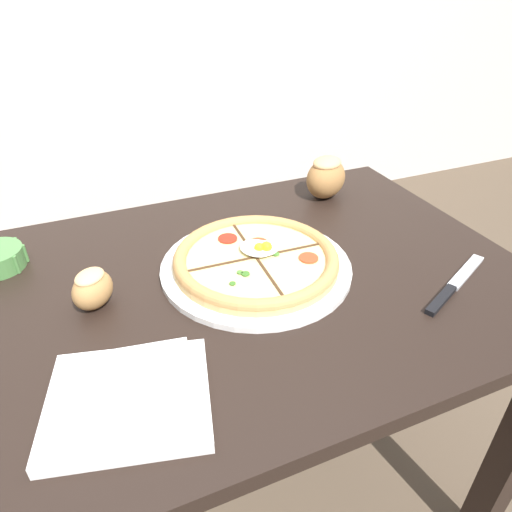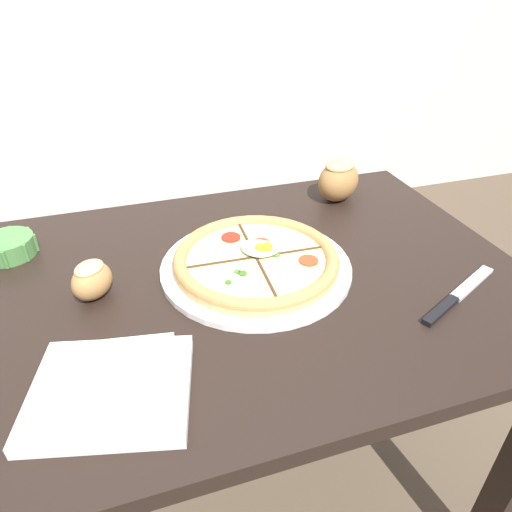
{
  "view_description": "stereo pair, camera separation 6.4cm",
  "coord_description": "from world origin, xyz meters",
  "views": [
    {
      "loc": [
        -0.22,
        -0.64,
        1.22
      ],
      "look_at": [
        0.06,
        0.02,
        0.76
      ],
      "focal_mm": 32.0,
      "sensor_mm": 36.0,
      "label": 1
    },
    {
      "loc": [
        -0.16,
        -0.67,
        1.22
      ],
      "look_at": [
        0.06,
        0.02,
        0.76
      ],
      "focal_mm": 32.0,
      "sensor_mm": 36.0,
      "label": 2
    }
  ],
  "objects": [
    {
      "name": "knife_main",
      "position": [
        0.37,
        -0.17,
        0.73
      ],
      "size": [
        0.22,
        0.12,
        0.01
      ],
      "rotation": [
        0.0,
        0.0,
        0.45
      ],
      "color": "silver",
      "rests_on": "dining_table"
    },
    {
      "name": "bread_piece_near",
      "position": [
        -0.24,
        0.02,
        0.76
      ],
      "size": [
        0.09,
        0.09,
        0.07
      ],
      "rotation": [
        0.0,
        0.0,
        0.78
      ],
      "color": "#B27F47",
      "rests_on": "dining_table"
    },
    {
      "name": "ramekin_bowl",
      "position": [
        -0.4,
        0.21,
        0.75
      ],
      "size": [
        0.11,
        0.11,
        0.04
      ],
      "color": "#4C8442",
      "rests_on": "dining_table"
    },
    {
      "name": "bread_piece_mid",
      "position": [
        0.34,
        0.24,
        0.78
      ],
      "size": [
        0.14,
        0.13,
        0.1
      ],
      "rotation": [
        0.0,
        0.0,
        0.5
      ],
      "color": "#A3703D",
      "rests_on": "dining_table"
    },
    {
      "name": "pizza",
      "position": [
        0.06,
        0.02,
        0.75
      ],
      "size": [
        0.36,
        0.36,
        0.05
      ],
      "color": "white",
      "rests_on": "dining_table"
    },
    {
      "name": "napkin_folded",
      "position": [
        -0.22,
        -0.21,
        0.74
      ],
      "size": [
        0.25,
        0.22,
        0.04
      ],
      "rotation": [
        0.0,
        0.0,
        -0.24
      ],
      "color": "white",
      "rests_on": "dining_table"
    },
    {
      "name": "dining_table",
      "position": [
        0.0,
        0.0,
        0.61
      ],
      "size": [
        1.11,
        0.74,
        0.73
      ],
      "color": "black",
      "rests_on": "ground_plane"
    },
    {
      "name": "ground_plane",
      "position": [
        0.0,
        0.0,
        0.0
      ],
      "size": [
        12.0,
        12.0,
        0.0
      ],
      "primitive_type": "plane",
      "color": "brown"
    }
  ]
}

